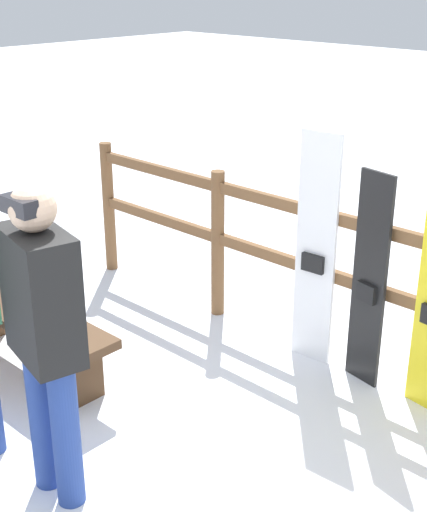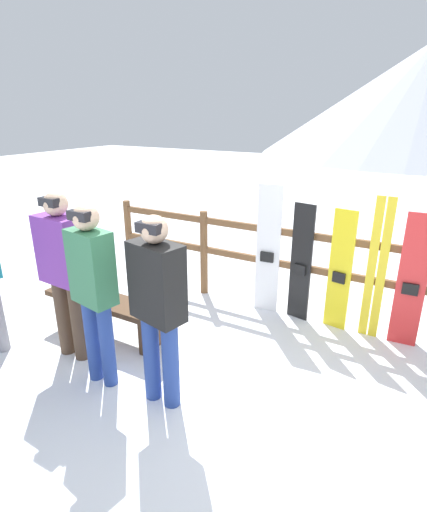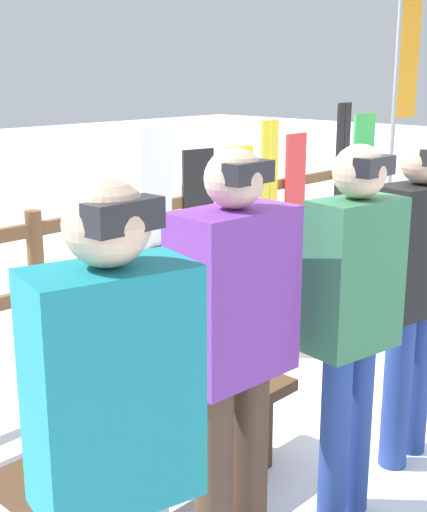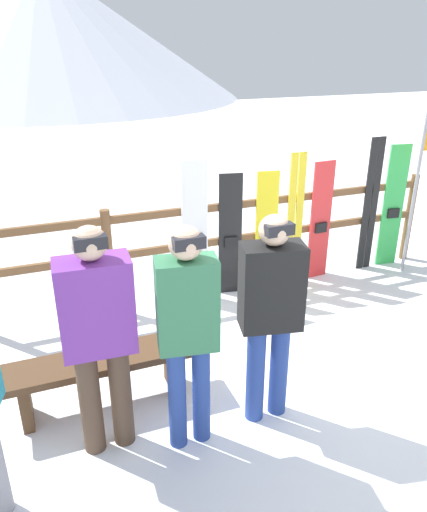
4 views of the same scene
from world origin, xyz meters
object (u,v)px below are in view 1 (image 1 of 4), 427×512
at_px(person_black, 44,327).
at_px(snowboard_black_stripe, 369,282).
at_px(bench, 25,324).
at_px(snowboard_white, 316,252).

xyz_separation_m(person_black, snowboard_black_stripe, (0.53, 1.99, -0.25)).
bearing_deg(snowboard_black_stripe, bench, -140.04).
height_order(person_black, snowboard_black_stripe, person_black).
relative_size(bench, snowboard_white, 0.98).
relative_size(bench, person_black, 0.94).
bearing_deg(person_black, snowboard_black_stripe, 74.97).
xyz_separation_m(bench, person_black, (1.15, -0.57, 0.62)).
xyz_separation_m(bench, snowboard_white, (1.28, 1.41, 0.45)).
bearing_deg(bench, snowboard_white, 47.93).
distance_m(bench, snowboard_white, 1.96).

